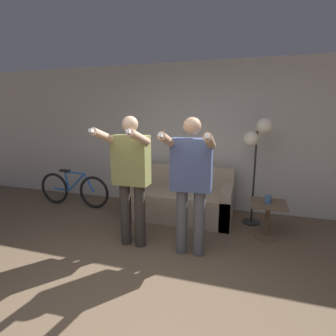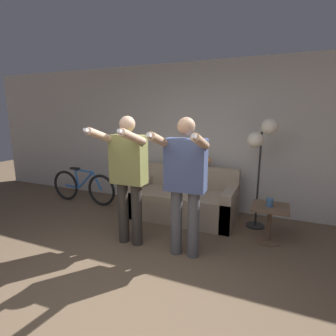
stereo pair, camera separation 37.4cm
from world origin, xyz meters
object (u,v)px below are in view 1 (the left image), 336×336
at_px(cat, 197,162).
at_px(side_table, 268,212).
at_px(floor_lamp, 257,140).
at_px(cup, 268,199).
at_px(bicycle, 74,189).
at_px(person_right, 191,177).
at_px(person_left, 131,173).
at_px(couch, 180,200).

height_order(cat, side_table, cat).
height_order(floor_lamp, side_table, floor_lamp).
relative_size(cup, bicycle, 0.08).
xyz_separation_m(person_right, bicycle, (-2.48, 1.08, -0.67)).
distance_m(cat, side_table, 1.45).
height_order(person_left, bicycle, person_left).
distance_m(person_left, cup, 1.91).
xyz_separation_m(side_table, cup, (-0.01, -0.01, 0.20)).
height_order(side_table, cup, cup).
bearing_deg(person_left, cat, 68.99).
distance_m(couch, person_right, 1.42).
bearing_deg(bicycle, person_right, -23.44).
bearing_deg(person_left, bicycle, 147.27).
relative_size(person_left, bicycle, 1.15).
bearing_deg(side_table, bicycle, 175.17).
bearing_deg(side_table, person_left, -155.33).
relative_size(cat, side_table, 0.89).
xyz_separation_m(cat, side_table, (1.16, -0.69, -0.54)).
bearing_deg(floor_lamp, person_left, -140.97).
xyz_separation_m(cat, floor_lamp, (0.96, -0.25, 0.43)).
bearing_deg(couch, cat, 57.16).
bearing_deg(cup, person_right, -140.07).
xyz_separation_m(person_right, cat, (-0.22, 1.48, -0.08)).
relative_size(person_left, floor_lamp, 1.02).
relative_size(floor_lamp, bicycle, 1.12).
distance_m(cup, bicycle, 3.43).
relative_size(couch, person_right, 1.02).
bearing_deg(person_right, floor_lamp, 56.08).
bearing_deg(bicycle, side_table, -4.83).
height_order(person_right, cup, person_right).
xyz_separation_m(person_right, floor_lamp, (0.74, 1.23, 0.35)).
xyz_separation_m(couch, person_right, (0.43, -1.16, 0.71)).
bearing_deg(floor_lamp, couch, -176.63).
bearing_deg(person_left, person_right, -0.49).
bearing_deg(person_left, couch, 72.80).
distance_m(person_left, floor_lamp, 1.98).
bearing_deg(floor_lamp, person_right, -121.16).
height_order(person_right, side_table, person_right).
bearing_deg(bicycle, cup, -5.05).
height_order(person_left, cup, person_left).
bearing_deg(couch, person_left, -106.69).
distance_m(person_right, bicycle, 2.78).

